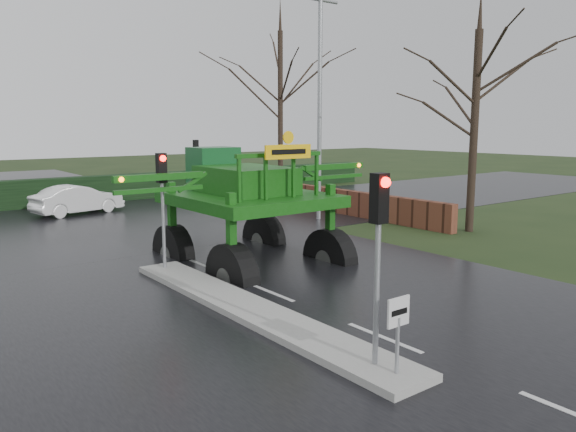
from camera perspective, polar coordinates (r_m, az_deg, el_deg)
ground at (r=11.90m, az=9.69°, el=-12.18°), size 140.00×140.00×0.00m
road_main at (r=19.77m, az=-12.04°, el=-3.57°), size 14.00×80.00×0.02m
road_cross at (r=25.23m, az=-17.92°, el=-1.06°), size 80.00×12.00×0.02m
median_island at (r=13.23m, az=-3.95°, el=-9.44°), size 1.20×10.00×0.16m
hedge_row at (r=32.72m, az=-22.71°, el=2.25°), size 44.00×0.90×1.50m
brick_wall at (r=30.23m, az=1.10°, el=2.16°), size 0.40×20.00×1.20m
keep_left_sign at (r=9.68m, az=11.12°, el=-10.61°), size 0.50×0.07×1.35m
traffic_signal_near at (r=9.60m, az=9.21°, el=-1.24°), size 0.26×0.33×3.52m
traffic_signal_mid at (r=16.57m, az=-12.66°, el=3.02°), size 0.26×0.33×3.52m
traffic_signal_far at (r=31.21m, az=-9.33°, el=5.93°), size 0.26×0.33×3.52m
street_light_right at (r=25.50m, az=2.71°, el=12.98°), size 3.85×0.30×10.00m
tree_right_near at (r=23.87m, az=18.52°, el=10.87°), size 5.60×5.60×9.64m
tree_right_far at (r=35.56m, az=-0.78°, el=12.74°), size 7.00×7.00×12.05m
crop_sprayer at (r=15.79m, az=-6.30°, el=2.38°), size 9.26×5.78×5.18m
white_sedan at (r=29.32m, az=-20.51°, el=0.17°), size 4.52×2.39×1.42m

